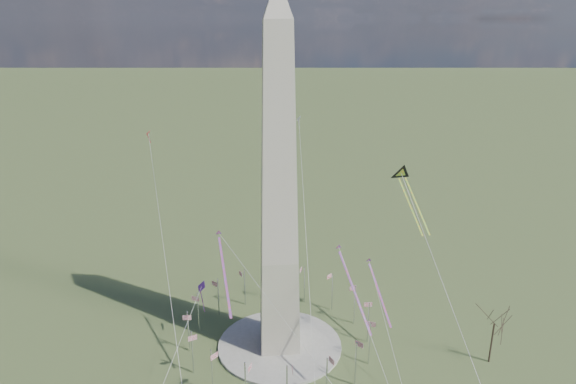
{
  "coord_description": "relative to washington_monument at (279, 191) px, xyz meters",
  "views": [
    {
      "loc": [
        -8.21,
        -127.35,
        90.84
      ],
      "look_at": [
        2.43,
        0.0,
        47.59
      ],
      "focal_mm": 32.0,
      "sensor_mm": 36.0,
      "label": 1
    }
  ],
  "objects": [
    {
      "name": "ground",
      "position": [
        0.0,
        0.0,
        -47.95
      ],
      "size": [
        2000.0,
        2000.0,
        0.0
      ],
      "primitive_type": "plane",
      "color": "#47562B",
      "rests_on": "ground"
    },
    {
      "name": "washington_monument",
      "position": [
        0.0,
        0.0,
        0.0
      ],
      "size": [
        15.56,
        15.56,
        100.0
      ],
      "color": "beige",
      "rests_on": "plaza"
    },
    {
      "name": "kite_small_red",
      "position": [
        -39.28,
        36.73,
        7.94
      ],
      "size": [
        1.39,
        1.98,
        4.13
      ],
      "rotation": [
        0.0,
        0.0,
        2.39
      ],
      "color": "red",
      "rests_on": "ground"
    },
    {
      "name": "kite_streamer_right",
      "position": [
        29.24,
        5.32,
        -31.83
      ],
      "size": [
        3.87,
        18.83,
        12.96
      ],
      "rotation": [
        0.0,
        0.0,
        3.29
      ],
      "color": "#F03C25",
      "rests_on": "ground"
    },
    {
      "name": "kite_streamer_left",
      "position": [
        16.99,
        -12.65,
        -19.25
      ],
      "size": [
        5.92,
        21.13,
        14.68
      ],
      "rotation": [
        0.0,
        0.0,
        3.36
      ],
      "color": "#F03C25",
      "rests_on": "ground"
    },
    {
      "name": "kite_streamer_mid",
      "position": [
        -15.16,
        -5.32,
        -17.25
      ],
      "size": [
        4.7,
        21.45,
        14.79
      ],
      "rotation": [
        0.0,
        0.0,
        3.3
      ],
      "color": "#F03C25",
      "rests_on": "ground"
    },
    {
      "name": "kite_delta_black",
      "position": [
        35.36,
        7.02,
        0.71
      ],
      "size": [
        7.44,
        18.61,
        15.2
      ],
      "rotation": [
        0.0,
        0.0,
        3.3
      ],
      "color": "black",
      "rests_on": "ground"
    },
    {
      "name": "flagpole_ring",
      "position": [
        -0.0,
        -0.0,
        -40.68
      ],
      "size": [
        54.4,
        54.4,
        13.0
      ],
      "color": "silver",
      "rests_on": "ground"
    },
    {
      "name": "kite_diamond_purple",
      "position": [
        -21.99,
        3.96,
        -30.53
      ],
      "size": [
        2.3,
        3.5,
        10.69
      ],
      "rotation": [
        0.0,
        0.0,
        2.97
      ],
      "color": "#451974",
      "rests_on": "ground"
    },
    {
      "name": "kite_small_white",
      "position": [
        10.08,
        46.98,
        9.91
      ],
      "size": [
        1.33,
        2.08,
        4.6
      ],
      "rotation": [
        0.0,
        0.0,
        2.65
      ],
      "color": "silver",
      "rests_on": "ground"
    },
    {
      "name": "tree_near",
      "position": [
        57.76,
        -11.97,
        -34.85
      ],
      "size": [
        10.5,
        10.5,
        18.37
      ],
      "color": "#422F28",
      "rests_on": "ground"
    },
    {
      "name": "plaza",
      "position": [
        0.0,
        0.0,
        -47.55
      ],
      "size": [
        36.0,
        36.0,
        0.8
      ],
      "primitive_type": "cylinder",
      "color": "#ACA59D",
      "rests_on": "ground"
    }
  ]
}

